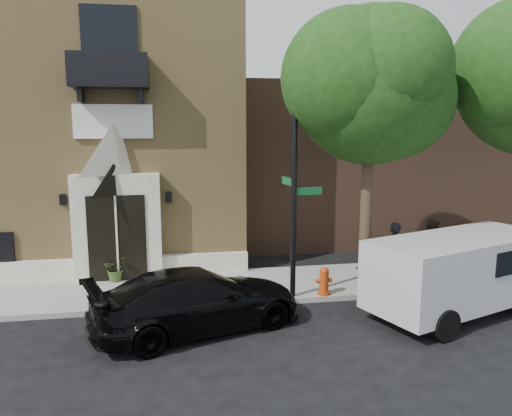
% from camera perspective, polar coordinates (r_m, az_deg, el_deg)
% --- Properties ---
extents(ground, '(120.00, 120.00, 0.00)m').
position_cam_1_polar(ground, '(13.49, -12.06, -11.64)').
color(ground, black).
rests_on(ground, ground).
extents(sidewalk, '(42.00, 3.00, 0.15)m').
position_cam_1_polar(sidewalk, '(14.86, -7.94, -9.17)').
color(sidewalk, gray).
rests_on(sidewalk, ground).
extents(church, '(12.20, 11.01, 9.30)m').
position_cam_1_polar(church, '(20.84, -19.98, 8.52)').
color(church, tan).
rests_on(church, ground).
extents(neighbour_building, '(18.00, 8.00, 6.40)m').
position_cam_1_polar(neighbour_building, '(24.42, 18.11, 5.34)').
color(neighbour_building, brown).
rests_on(neighbour_building, ground).
extents(street_tree_left, '(4.97, 4.38, 7.77)m').
position_cam_1_polar(street_tree_left, '(14.01, 13.24, 13.57)').
color(street_tree_left, '#38281C').
rests_on(street_tree_left, sidewalk).
extents(black_sedan, '(5.45, 3.60, 1.47)m').
position_cam_1_polar(black_sedan, '(12.04, -6.68, -10.40)').
color(black_sedan, black).
rests_on(black_sedan, ground).
extents(cargo_van, '(5.35, 3.58, 2.04)m').
position_cam_1_polar(cargo_van, '(13.90, 22.68, -6.60)').
color(cargo_van, silver).
rests_on(cargo_van, ground).
extents(street_sign, '(0.96, 0.89, 5.62)m').
position_cam_1_polar(street_sign, '(13.32, 4.40, 1.55)').
color(street_sign, black).
rests_on(street_sign, sidewalk).
extents(fire_hydrant, '(0.45, 0.36, 0.79)m').
position_cam_1_polar(fire_hydrant, '(14.08, 7.78, -8.25)').
color(fire_hydrant, '#B83B11').
rests_on(fire_hydrant, sidewalk).
extents(dumpster, '(1.78, 1.06, 1.14)m').
position_cam_1_polar(dumpster, '(16.16, 22.60, -5.88)').
color(dumpster, '#0E351B').
rests_on(dumpster, sidewalk).
extents(planter, '(0.74, 0.65, 0.78)m').
position_cam_1_polar(planter, '(15.69, -15.69, -6.65)').
color(planter, '#3C5824').
rests_on(planter, sidewalk).
extents(pedestrian_near, '(0.78, 0.74, 1.79)m').
position_cam_1_polar(pedestrian_near, '(15.53, 15.34, -4.86)').
color(pedestrian_near, black).
rests_on(pedestrian_near, sidewalk).
extents(pedestrian_far, '(0.95, 1.07, 1.80)m').
position_cam_1_polar(pedestrian_far, '(16.34, 19.38, -4.32)').
color(pedestrian_far, '#2F2120').
rests_on(pedestrian_far, sidewalk).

